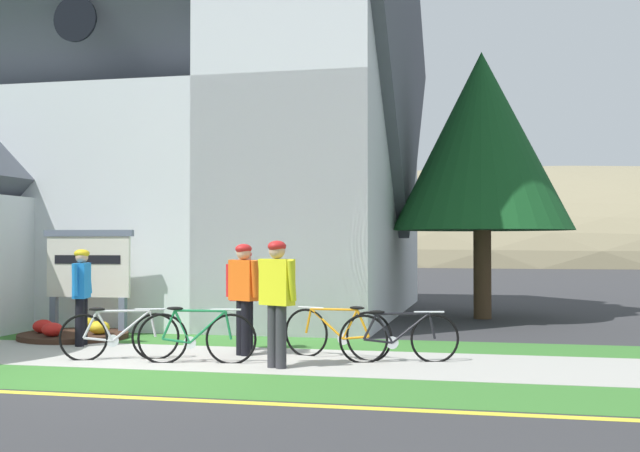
# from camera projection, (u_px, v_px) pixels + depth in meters

# --- Properties ---
(ground) EXTENTS (140.00, 140.00, 0.00)m
(ground) POSITION_uv_depth(u_px,v_px,m) (203.00, 340.00, 14.10)
(ground) COLOR #333335
(church_lawn) EXTENTS (24.00, 1.54, 0.01)m
(church_lawn) POSITION_uv_depth(u_px,v_px,m) (52.00, 336.00, 14.61)
(church_lawn) COLOR #38722D
(church_lawn) RESTS_ON ground
(church_building) EXTENTS (11.99, 11.15, 14.50)m
(church_building) POSITION_uv_depth(u_px,v_px,m) (184.00, 112.00, 19.46)
(church_building) COLOR silver
(church_building) RESTS_ON ground
(church_sign) EXTENTS (1.74, 0.21, 1.95)m
(church_sign) POSITION_uv_depth(u_px,v_px,m) (88.00, 267.00, 14.77)
(church_sign) COLOR slate
(church_sign) RESTS_ON ground
(flower_bed) EXTENTS (1.93, 1.93, 0.34)m
(flower_bed) POSITION_uv_depth(u_px,v_px,m) (73.00, 334.00, 14.21)
(flower_bed) COLOR #382319
(flower_bed) RESTS_ON ground
(bicycle_green) EXTENTS (1.63, 0.65, 0.79)m
(bicycle_green) POSITION_uv_depth(u_px,v_px,m) (119.00, 335.00, 11.65)
(bicycle_green) COLOR black
(bicycle_green) RESTS_ON ground
(bicycle_yellow) EXTENTS (1.73, 0.51, 0.81)m
(bicycle_yellow) POSITION_uv_depth(u_px,v_px,m) (337.00, 333.00, 11.81)
(bicycle_yellow) COLOR black
(bicycle_yellow) RESTS_ON ground
(bicycle_silver) EXTENTS (1.68, 0.54, 0.77)m
(bicycle_silver) POSITION_uv_depth(u_px,v_px,m) (399.00, 337.00, 11.39)
(bicycle_silver) COLOR black
(bicycle_silver) RESTS_ON ground
(bicycle_orange) EXTENTS (1.70, 0.33, 0.83)m
(bicycle_orange) POSITION_uv_depth(u_px,v_px,m) (196.00, 337.00, 11.31)
(bicycle_orange) COLOR black
(bicycle_orange) RESTS_ON ground
(cyclist_in_red_jersey) EXTENTS (0.31, 0.70, 1.61)m
(cyclist_in_red_jersey) POSITION_uv_depth(u_px,v_px,m) (82.00, 290.00, 13.22)
(cyclist_in_red_jersey) COLOR black
(cyclist_in_red_jersey) RESTS_ON ground
(cyclist_in_orange_jersey) EXTENTS (0.59, 0.55, 1.75)m
(cyclist_in_orange_jersey) POSITION_uv_depth(u_px,v_px,m) (277.00, 293.00, 10.88)
(cyclist_in_orange_jersey) COLOR #2D2D33
(cyclist_in_orange_jersey) RESTS_ON ground
(cyclist_in_blue_jersey) EXTENTS (0.64, 0.27, 1.61)m
(cyclist_in_blue_jersey) POSITION_uv_depth(u_px,v_px,m) (245.00, 292.00, 12.65)
(cyclist_in_blue_jersey) COLOR black
(cyclist_in_blue_jersey) RESTS_ON ground
(cyclist_in_white_jersey) EXTENTS (0.55, 0.52, 1.70)m
(cyclist_in_white_jersey) POSITION_uv_depth(u_px,v_px,m) (243.00, 290.00, 12.08)
(cyclist_in_white_jersey) COLOR black
(cyclist_in_white_jersey) RESTS_ON ground
(roadside_conifer) EXTENTS (4.08, 4.08, 6.05)m
(roadside_conifer) POSITION_uv_depth(u_px,v_px,m) (482.00, 141.00, 18.02)
(roadside_conifer) COLOR #4C3823
(roadside_conifer) RESTS_ON ground
(distant_hill) EXTENTS (94.83, 55.96, 17.69)m
(distant_hill) POSITION_uv_depth(u_px,v_px,m) (524.00, 260.00, 78.23)
(distant_hill) COLOR #847A5B
(distant_hill) RESTS_ON ground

